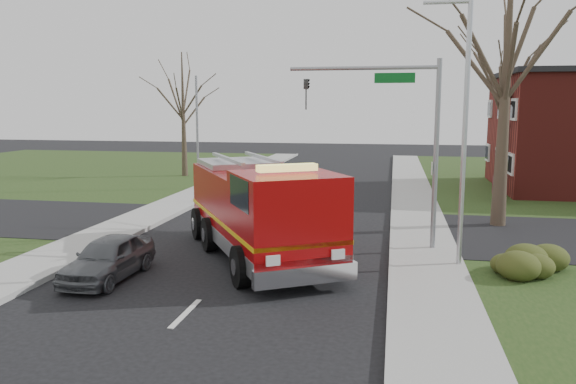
# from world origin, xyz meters

# --- Properties ---
(ground) EXTENTS (120.00, 120.00, 0.00)m
(ground) POSITION_xyz_m (0.00, 0.00, 0.00)
(ground) COLOR black
(ground) RESTS_ON ground
(sidewalk_right) EXTENTS (2.40, 80.00, 0.15)m
(sidewalk_right) POSITION_xyz_m (6.20, 0.00, 0.07)
(sidewalk_right) COLOR #9C9C96
(sidewalk_right) RESTS_ON ground
(sidewalk_left) EXTENTS (2.40, 80.00, 0.15)m
(sidewalk_left) POSITION_xyz_m (-6.20, 0.00, 0.07)
(sidewalk_left) COLOR #9C9C96
(sidewalk_left) RESTS_ON ground
(health_center_sign) EXTENTS (0.12, 2.00, 1.40)m
(health_center_sign) POSITION_xyz_m (10.50, 12.50, 0.88)
(health_center_sign) COLOR #4D121B
(health_center_sign) RESTS_ON ground
(hedge_corner) EXTENTS (2.80, 2.00, 0.90)m
(hedge_corner) POSITION_xyz_m (9.00, -1.00, 0.58)
(hedge_corner) COLOR #323F16
(hedge_corner) RESTS_ON lawn_right
(bare_tree_near) EXTENTS (6.00, 6.00, 12.00)m
(bare_tree_near) POSITION_xyz_m (9.50, 6.00, 7.41)
(bare_tree_near) COLOR #362A20
(bare_tree_near) RESTS_ON ground
(bare_tree_far) EXTENTS (5.25, 5.25, 10.50)m
(bare_tree_far) POSITION_xyz_m (11.00, 15.00, 6.49)
(bare_tree_far) COLOR #362A20
(bare_tree_far) RESTS_ON ground
(bare_tree_left) EXTENTS (4.50, 4.50, 9.00)m
(bare_tree_left) POSITION_xyz_m (-10.00, 20.00, 5.56)
(bare_tree_left) COLOR #362A20
(bare_tree_left) RESTS_ON ground
(traffic_signal_mast) EXTENTS (5.29, 0.18, 6.80)m
(traffic_signal_mast) POSITION_xyz_m (5.21, 1.50, 4.71)
(traffic_signal_mast) COLOR gray
(traffic_signal_mast) RESTS_ON ground
(streetlight_pole) EXTENTS (1.48, 0.16, 8.40)m
(streetlight_pole) POSITION_xyz_m (7.14, -0.50, 4.55)
(streetlight_pole) COLOR #B7BABF
(streetlight_pole) RESTS_ON ground
(utility_pole_far) EXTENTS (0.14, 0.14, 7.00)m
(utility_pole_far) POSITION_xyz_m (-6.80, 14.00, 3.50)
(utility_pole_far) COLOR gray
(utility_pole_far) RESTS_ON ground
(fire_engine) EXTENTS (6.95, 8.99, 3.50)m
(fire_engine) POSITION_xyz_m (0.62, -0.51, 1.59)
(fire_engine) COLOR #930608
(fire_engine) RESTS_ON ground
(parked_car_maroon) EXTENTS (1.64, 3.88, 1.31)m
(parked_car_maroon) POSITION_xyz_m (-3.33, -3.67, 0.65)
(parked_car_maroon) COLOR #53575B
(parked_car_maroon) RESTS_ON ground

